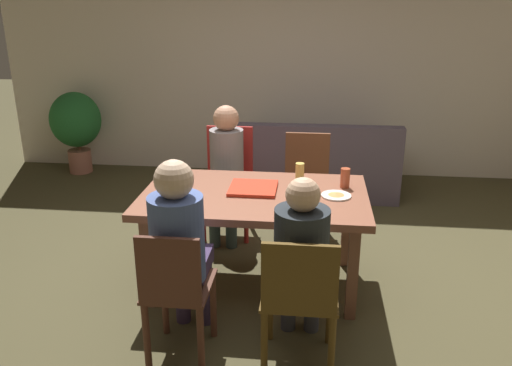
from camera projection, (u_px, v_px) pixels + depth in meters
name	position (u px, v px, depth m)	size (l,w,h in m)	color
ground_plane	(255.00, 283.00, 4.10)	(20.00, 20.00, 0.00)	#474228
back_wall	(281.00, 55.00, 6.33)	(6.95, 0.12, 2.90)	silver
dining_table	(255.00, 203.00, 3.88)	(1.66, 1.01, 0.75)	brown
chair_0	(176.00, 291.00, 3.06)	(0.38, 0.44, 0.89)	#532E22
person_0	(180.00, 241.00, 3.11)	(0.32, 0.55, 1.27)	#3B2C4C
chair_1	(229.00, 176.00, 4.86)	(0.45, 0.41, 0.99)	#AF2724
person_1	(226.00, 162.00, 4.67)	(0.30, 0.47, 1.22)	#324446
chair_2	(300.00, 297.00, 2.98)	(0.44, 0.46, 0.90)	#563E18
person_2	(301.00, 253.00, 3.06)	(0.32, 0.53, 1.19)	#363640
chair_3	(306.00, 183.00, 4.80)	(0.43, 0.44, 0.95)	brown
pizza_box_0	(253.00, 188.00, 3.92)	(0.35, 0.35, 0.03)	red
plate_0	(184.00, 202.00, 3.66)	(0.24, 0.24, 0.03)	white
plate_1	(336.00, 195.00, 3.79)	(0.22, 0.22, 0.03)	white
drinking_glass_0	(300.00, 172.00, 4.11)	(0.07, 0.07, 0.14)	#DCC35B
drinking_glass_1	(345.00, 178.00, 3.95)	(0.07, 0.07, 0.15)	#B54C2E
drinking_glass_2	(307.00, 192.00, 3.69)	(0.08, 0.08, 0.13)	#B74E29
couch	(318.00, 167.00, 5.92)	(1.74, 0.83, 0.85)	#554A58
potted_plant	(76.00, 123.00, 6.50)	(0.62, 0.62, 1.02)	#AB6A57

